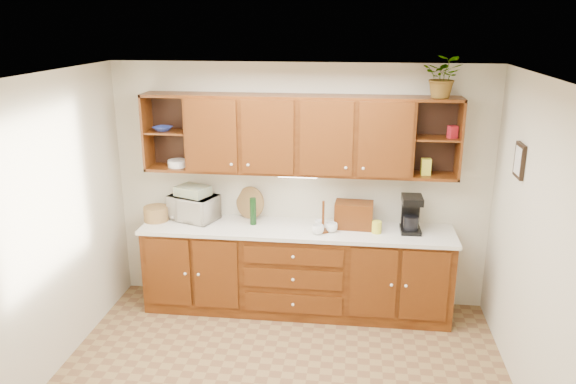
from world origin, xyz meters
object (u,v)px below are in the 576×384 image
(microwave, at_px, (194,207))
(potted_plant, at_px, (444,77))
(bread_box, at_px, (354,215))
(coffee_maker, at_px, (411,214))

(microwave, distance_m, potted_plant, 2.88)
(bread_box, bearing_deg, coffee_maker, -0.75)
(coffee_maker, xyz_separation_m, potted_plant, (0.22, 0.04, 1.37))
(potted_plant, bearing_deg, microwave, 179.33)
(microwave, relative_size, potted_plant, 1.21)
(coffee_maker, bearing_deg, bread_box, 175.17)
(potted_plant, bearing_deg, coffee_maker, -169.77)
(bread_box, relative_size, coffee_maker, 1.03)
(bread_box, height_order, coffee_maker, coffee_maker)
(microwave, height_order, coffee_maker, coffee_maker)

